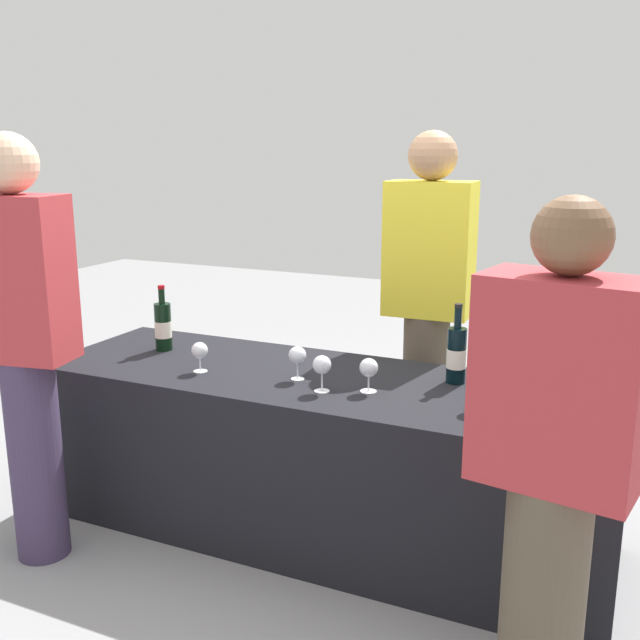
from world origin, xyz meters
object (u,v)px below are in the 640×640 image
(wine_glass_4, at_px, (478,386))
(wine_bottle_0, at_px, (163,326))
(wine_glass_2, at_px, (322,366))
(server_pouring, at_px, (428,297))
(guest_1, at_px, (554,463))
(guest_0, at_px, (24,336))
(wine_glass_5, at_px, (538,395))
(wine_bottle_1, at_px, (456,354))
(ice_bucket, at_px, (543,382))
(wine_bottle_3, at_px, (529,363))
(wine_glass_3, at_px, (369,369))
(wine_glass_1, at_px, (297,356))
(wine_glass_0, at_px, (200,352))
(wine_bottle_2, at_px, (508,360))

(wine_glass_4, bearing_deg, wine_bottle_0, 172.92)
(wine_glass_2, bearing_deg, server_pouring, 79.06)
(guest_1, bearing_deg, guest_0, -172.39)
(wine_glass_5, height_order, guest_0, guest_0)
(wine_bottle_1, bearing_deg, ice_bucket, -22.36)
(ice_bucket, bearing_deg, wine_glass_2, -167.37)
(wine_bottle_0, relative_size, wine_bottle_3, 0.94)
(wine_glass_2, xyz_separation_m, ice_bucket, (0.83, 0.19, -0.01))
(wine_glass_3, xyz_separation_m, wine_glass_5, (0.66, -0.02, -0.01))
(wine_bottle_1, height_order, wine_glass_2, wine_bottle_1)
(wine_bottle_3, height_order, wine_glass_4, wine_bottle_3)
(wine_glass_3, height_order, guest_0, guest_0)
(wine_bottle_1, relative_size, wine_glass_4, 2.43)
(wine_bottle_0, height_order, wine_glass_4, wine_bottle_0)
(wine_bottle_1, relative_size, wine_glass_3, 2.41)
(wine_glass_4, relative_size, server_pouring, 0.08)
(wine_glass_4, bearing_deg, wine_glass_3, 176.52)
(wine_glass_1, bearing_deg, wine_bottle_0, 169.69)
(wine_bottle_0, height_order, guest_0, guest_0)
(wine_glass_1, bearing_deg, guest_0, -147.12)
(wine_glass_3, bearing_deg, wine_bottle_1, 42.68)
(server_pouring, distance_m, guest_0, 1.85)
(wine_glass_4, height_order, guest_1, guest_1)
(wine_glass_0, xyz_separation_m, wine_glass_3, (0.76, 0.06, 0.00))
(guest_0, bearing_deg, ice_bucket, 8.96)
(ice_bucket, bearing_deg, wine_glass_0, -173.27)
(wine_bottle_3, height_order, wine_glass_0, wine_bottle_3)
(wine_glass_1, relative_size, wine_glass_3, 1.04)
(wine_bottle_2, height_order, wine_glass_2, wine_bottle_2)
(wine_glass_5, bearing_deg, wine_glass_3, 178.05)
(wine_bottle_1, bearing_deg, wine_glass_3, -137.32)
(wine_bottle_2, relative_size, wine_glass_3, 2.23)
(wine_glass_4, relative_size, guest_0, 0.08)
(server_pouring, bearing_deg, wine_bottle_0, 28.13)
(wine_bottle_0, distance_m, guest_1, 2.08)
(wine_bottle_1, distance_m, wine_glass_4, 0.33)
(wine_bottle_2, bearing_deg, wine_glass_5, -62.84)
(wine_bottle_0, distance_m, wine_glass_2, 0.98)
(wine_bottle_3, relative_size, guest_0, 0.19)
(wine_bottle_1, height_order, wine_glass_5, wine_bottle_1)
(wine_glass_4, height_order, wine_glass_5, wine_glass_4)
(wine_bottle_2, xyz_separation_m, guest_0, (-1.73, -0.87, 0.12))
(wine_bottle_0, xyz_separation_m, wine_glass_4, (1.56, -0.19, -0.02))
(wine_bottle_2, relative_size, wine_glass_0, 2.34)
(wine_glass_0, distance_m, wine_glass_3, 0.77)
(wine_glass_1, bearing_deg, wine_glass_2, -31.92)
(wine_glass_3, distance_m, wine_glass_5, 0.66)
(wine_glass_1, xyz_separation_m, wine_glass_2, (0.16, -0.10, 0.01))
(guest_0, bearing_deg, wine_glass_5, 5.32)
(wine_bottle_1, distance_m, wine_glass_1, 0.66)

